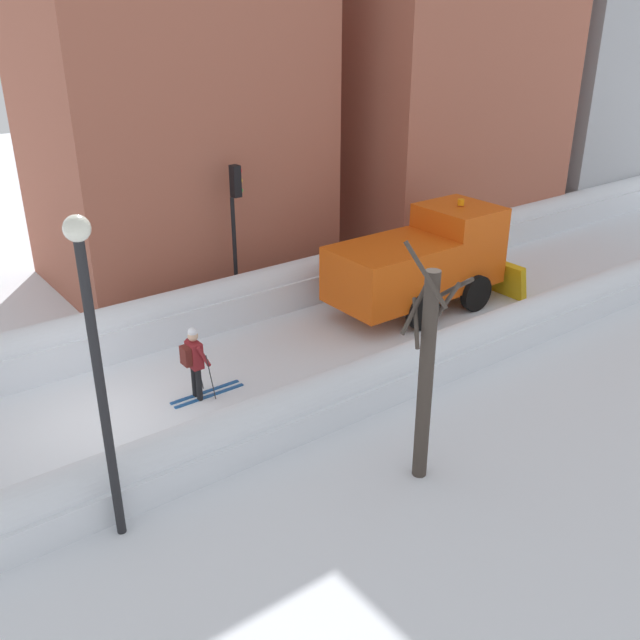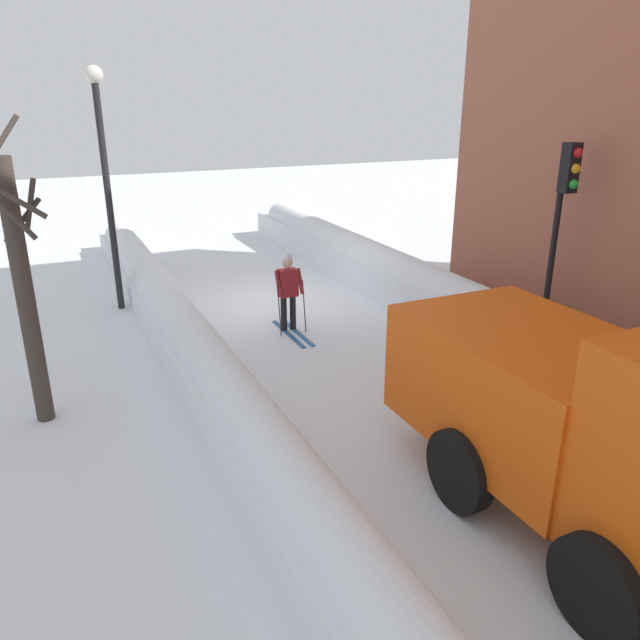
{
  "view_description": "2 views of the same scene",
  "coord_description": "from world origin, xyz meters",
  "px_view_note": "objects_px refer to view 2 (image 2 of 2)",
  "views": [
    {
      "loc": [
        13.45,
        -4.23,
        8.44
      ],
      "look_at": [
        0.41,
        5.56,
        1.02
      ],
      "focal_mm": 39.36,
      "sensor_mm": 36.0,
      "label": 1
    },
    {
      "loc": [
        5.23,
        14.14,
        5.05
      ],
      "look_at": [
        0.86,
        4.67,
        1.21
      ],
      "focal_mm": 34.26,
      "sensor_mm": 36.0,
      "label": 2
    }
  ],
  "objects_px": {
    "street_lamp": "(104,163)",
    "bare_tree_near": "(24,287)",
    "plow_truck": "(608,428)",
    "skier": "(288,288)",
    "traffic_light_pole": "(562,212)"
  },
  "relations": [
    {
      "from": "skier",
      "to": "traffic_light_pole",
      "type": "height_order",
      "value": "traffic_light_pole"
    },
    {
      "from": "plow_truck",
      "to": "street_lamp",
      "type": "distance_m",
      "value": 12.07
    },
    {
      "from": "traffic_light_pole",
      "to": "skier",
      "type": "bearing_deg",
      "value": -41.45
    },
    {
      "from": "plow_truck",
      "to": "bare_tree_near",
      "type": "xyz_separation_m",
      "value": [
        5.94,
        -5.88,
        0.82
      ]
    },
    {
      "from": "skier",
      "to": "bare_tree_near",
      "type": "height_order",
      "value": "bare_tree_near"
    },
    {
      "from": "plow_truck",
      "to": "street_lamp",
      "type": "bearing_deg",
      "value": -70.32
    },
    {
      "from": "plow_truck",
      "to": "skier",
      "type": "relative_size",
      "value": 3.31
    },
    {
      "from": "plow_truck",
      "to": "bare_tree_near",
      "type": "bearing_deg",
      "value": -44.73
    },
    {
      "from": "skier",
      "to": "bare_tree_near",
      "type": "xyz_separation_m",
      "value": [
        5.2,
        2.11,
        1.29
      ]
    },
    {
      "from": "street_lamp",
      "to": "bare_tree_near",
      "type": "bearing_deg",
      "value": 70.03
    },
    {
      "from": "street_lamp",
      "to": "bare_tree_near",
      "type": "height_order",
      "value": "street_lamp"
    },
    {
      "from": "traffic_light_pole",
      "to": "street_lamp",
      "type": "height_order",
      "value": "street_lamp"
    },
    {
      "from": "traffic_light_pole",
      "to": "bare_tree_near",
      "type": "distance_m",
      "value": 9.49
    },
    {
      "from": "street_lamp",
      "to": "bare_tree_near",
      "type": "relative_size",
      "value": 1.19
    },
    {
      "from": "plow_truck",
      "to": "street_lamp",
      "type": "xyz_separation_m",
      "value": [
        4.0,
        -11.19,
        2.09
      ]
    }
  ]
}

